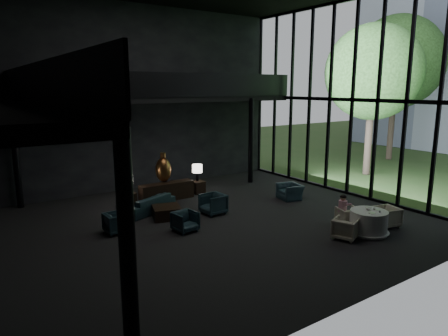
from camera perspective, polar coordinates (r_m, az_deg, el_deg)
floor at (r=13.55m, az=-1.86°, el=-7.98°), size 14.00×12.00×0.02m
wall_back at (r=18.14m, az=-12.32°, el=9.61°), size 14.00×0.04×8.00m
wall_front at (r=8.36m, az=20.79°, el=7.20°), size 14.00×0.04×8.00m
curtain_wall at (r=17.52m, az=17.87°, el=9.26°), size 0.20×12.00×8.00m
mezzanine_back at (r=17.64m, az=-8.03°, el=9.71°), size 12.00×2.00×0.25m
railing_left at (r=10.95m, az=-25.13°, el=10.86°), size 0.06×12.00×1.00m
railing_back at (r=16.74m, az=-6.53°, el=11.71°), size 12.00×0.06×1.00m
column_sw at (r=5.97m, az=-13.50°, el=-13.79°), size 0.24×0.24×4.00m
column_nw at (r=16.79m, az=-27.62°, el=1.56°), size 0.24×0.24×4.00m
column_ne at (r=18.99m, az=3.86°, el=3.86°), size 0.24×0.24×4.00m
tree_near at (r=21.96m, az=20.56°, el=12.66°), size 4.80×4.80×7.65m
tree_far at (r=27.25m, az=23.43°, el=13.68°), size 5.60×5.60×8.80m
console at (r=16.38m, az=-8.18°, el=-3.33°), size 2.25×0.51×0.72m
bronze_urn at (r=16.40m, az=-8.66°, el=-0.20°), size 0.64×0.64×1.20m
side_table_left at (r=15.81m, az=-13.42°, el=-4.41°), size 0.49×0.49×0.54m
table_lamp_left at (r=15.67m, az=-13.62°, el=-1.70°), size 0.41×0.41×0.68m
side_table_right at (r=17.30m, az=-3.70°, el=-2.75°), size 0.48×0.48×0.53m
table_lamp_right at (r=17.18m, az=-3.84°, el=-0.17°), size 0.43×0.43×0.72m
sofa at (r=14.91m, az=-10.78°, el=-4.67°), size 2.22×1.38×0.84m
lounge_armchair_west at (r=13.12m, az=-15.09°, el=-7.54°), size 0.63×0.66×0.66m
lounge_armchair_east at (r=14.46m, az=-1.58°, el=-4.94°), size 0.81×0.86×0.85m
lounge_armchair_south at (r=12.85m, az=-5.56°, el=-7.60°), size 0.71×0.67×0.65m
window_armchair at (r=16.58m, az=9.41°, el=-3.15°), size 0.71×0.93×0.73m
coffee_table at (r=14.21m, az=-8.19°, el=-6.27°), size 1.18×1.18×0.42m
dining_table at (r=13.36m, az=19.91°, el=-7.50°), size 1.29×1.29×0.75m
dining_chair_north at (r=13.92m, az=17.33°, el=-6.67°), size 0.74×0.72×0.60m
dining_chair_east at (r=14.26m, az=22.18°, el=-6.41°), size 0.76×0.79×0.68m
dining_chair_west at (r=12.73m, az=16.95°, el=-8.29°), size 0.76×0.78×0.63m
child at (r=13.78m, az=16.62°, el=-4.88°), size 0.28×0.28×0.60m
plate_a at (r=13.00m, az=20.36°, el=-6.06°), size 0.27×0.27×0.01m
plate_b at (r=13.54m, az=19.95°, el=-5.34°), size 0.23×0.23×0.01m
saucer at (r=13.42m, az=21.10°, el=-5.57°), size 0.18×0.18×0.01m
coffee_cup at (r=13.37m, az=20.69°, el=-5.46°), size 0.08×0.08×0.06m
cereal_bowl at (r=13.28m, az=19.90°, el=-5.53°), size 0.14×0.14×0.07m
cream_pot at (r=13.16m, az=21.37°, el=-5.81°), size 0.07×0.07×0.07m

